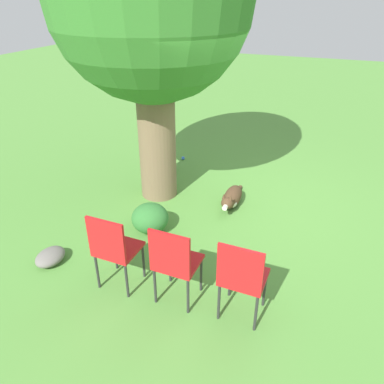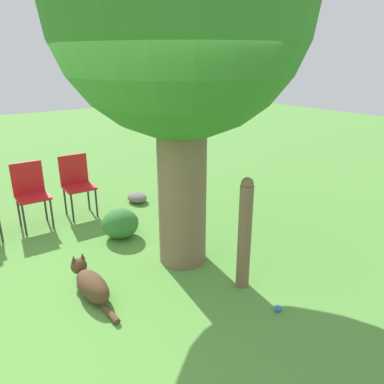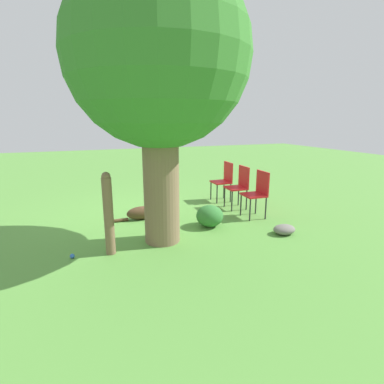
{
  "view_description": "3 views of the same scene",
  "coord_description": "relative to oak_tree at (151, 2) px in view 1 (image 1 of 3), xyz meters",
  "views": [
    {
      "loc": [
        -4.96,
        -1.29,
        2.99
      ],
      "look_at": [
        -0.9,
        0.29,
        0.61
      ],
      "focal_mm": 35.0,
      "sensor_mm": 36.0,
      "label": 1
    },
    {
      "loc": [
        3.3,
        -1.19,
        2.38
      ],
      "look_at": [
        -0.01,
        1.25,
        0.9
      ],
      "focal_mm": 35.0,
      "sensor_mm": 36.0,
      "label": 2
    },
    {
      "loc": [
        1.12,
        5.72,
        1.98
      ],
      "look_at": [
        -0.93,
        0.39,
        0.59
      ],
      "focal_mm": 28.0,
      "sensor_mm": 36.0,
      "label": 3
    }
  ],
  "objects": [
    {
      "name": "oak_tree",
      "position": [
        0.0,
        0.0,
        0.0
      ],
      "size": [
        2.72,
        2.72,
        4.25
      ],
      "color": "#7A6047",
      "rests_on": "ground_plane"
    },
    {
      "name": "red_chair_0",
      "position": [
        -2.11,
        -1.91,
        -2.27
      ],
      "size": [
        0.43,
        0.45,
        0.96
      ],
      "rotation": [
        0.0,
        0.0,
        -0.03
      ],
      "color": "red",
      "rests_on": "ground_plane"
    },
    {
      "name": "red_chair_2",
      "position": [
        -2.16,
        -0.51,
        -2.27
      ],
      "size": [
        0.43,
        0.45,
        0.96
      ],
      "rotation": [
        0.0,
        0.0,
        -0.03
      ],
      "color": "red",
      "rests_on": "ground_plane"
    },
    {
      "name": "dog",
      "position": [
        0.04,
        -1.22,
        -2.69
      ],
      "size": [
        1.04,
        0.27,
        0.36
      ],
      "rotation": [
        0.0,
        0.0,
        3.16
      ],
      "color": "#513823",
      "rests_on": "ground_plane"
    },
    {
      "name": "garden_rock",
      "position": [
        -2.09,
        0.49,
        -2.74
      ],
      "size": [
        0.41,
        0.31,
        0.17
      ],
      "color": "slate",
      "rests_on": "ground_plane"
    },
    {
      "name": "ground_plane",
      "position": [
        0.1,
        -1.17,
        -2.83
      ],
      "size": [
        30.0,
        30.0,
        0.0
      ],
      "primitive_type": "plane",
      "color": "#56933D"
    },
    {
      "name": "red_chair_1",
      "position": [
        -2.13,
        -1.21,
        -2.27
      ],
      "size": [
        0.43,
        0.45,
        0.96
      ],
      "rotation": [
        0.0,
        0.0,
        -0.03
      ],
      "color": "red",
      "rests_on": "ground_plane"
    },
    {
      "name": "low_shrub",
      "position": [
        -1.02,
        -0.35,
        -2.62
      ],
      "size": [
        0.51,
        0.51,
        0.41
      ],
      "color": "#337533",
      "rests_on": "ground_plane"
    },
    {
      "name": "fence_post",
      "position": [
        0.86,
        0.2,
        -2.2
      ],
      "size": [
        0.14,
        0.14,
        1.25
      ],
      "color": "brown",
      "rests_on": "ground_plane"
    },
    {
      "name": "tennis_ball",
      "position": [
        1.41,
        0.16,
        -2.79
      ],
      "size": [
        0.07,
        0.07,
        0.07
      ],
      "color": "blue",
      "rests_on": "ground_plane"
    }
  ]
}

